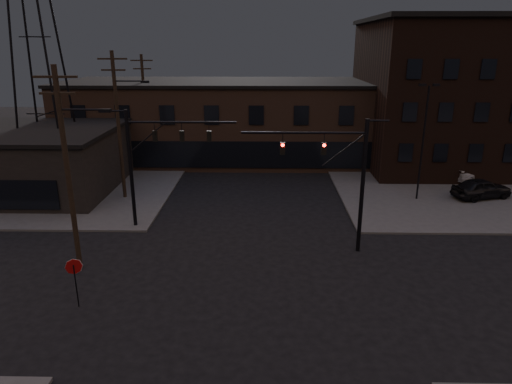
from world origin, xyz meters
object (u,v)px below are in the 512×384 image
parked_car_lot_a (481,188)px  car_crossing (297,159)px  traffic_signal_far (149,156)px  parked_car_lot_b (477,174)px  traffic_signal_near (344,172)px  stop_sign (74,272)px

parked_car_lot_a → car_crossing: bearing=35.9°
parked_car_lot_a → car_crossing: size_ratio=1.08×
traffic_signal_far → car_crossing: 20.46m
parked_car_lot_b → car_crossing: bearing=53.6°
traffic_signal_near → stop_sign: bearing=-154.1°
traffic_signal_near → parked_car_lot_a: size_ratio=1.68×
traffic_signal_near → traffic_signal_far: same height
traffic_signal_near → traffic_signal_far: bearing=163.8°
parked_car_lot_a → parked_car_lot_b: (1.71, 4.78, -0.14)m
traffic_signal_near → car_crossing: traffic_signal_near is taller
traffic_signal_far → stop_sign: (-1.28, -9.99, -3.17)m
parked_car_lot_a → car_crossing: parked_car_lot_a is taller
car_crossing → parked_car_lot_b: bearing=-23.8°
parked_car_lot_a → parked_car_lot_b: parked_car_lot_a is taller
parked_car_lot_a → parked_car_lot_b: 5.08m
stop_sign → car_crossing: 29.44m
traffic_signal_near → parked_car_lot_b: traffic_signal_near is taller
traffic_signal_near → car_crossing: size_ratio=1.80×
traffic_signal_far → stop_sign: 10.55m
parked_car_lot_b → car_crossing: 16.79m
traffic_signal_far → stop_sign: traffic_signal_far is taller
stop_sign → traffic_signal_near: bearing=25.9°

